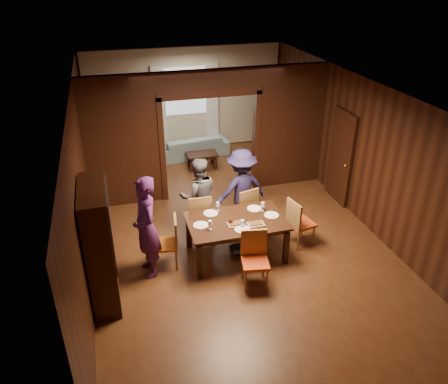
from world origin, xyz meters
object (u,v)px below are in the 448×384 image
object	(u,v)px
person_grey	(198,196)
coffee_table	(202,160)
person_navy	(241,189)
chair_left	(165,243)
dining_table	(236,238)
hutch	(100,246)
chair_far_r	(243,208)
sofa	(192,146)
chair_near	(255,261)
chair_right	(301,222)
person_purple	(146,228)
chair_far_l	(199,215)

from	to	relation	value
person_grey	coffee_table	size ratio (longest dim) A/B	2.00
person_navy	chair_left	size ratio (longest dim) A/B	1.73
dining_table	hutch	distance (m)	2.51
chair_far_r	sofa	bearing A→B (deg)	-102.01
person_grey	chair_near	bearing A→B (deg)	106.48
dining_table	chair_right	distance (m)	1.32
person_grey	chair_near	distance (m)	1.99
person_grey	chair_near	world-z (taller)	person_grey
person_grey	coffee_table	world-z (taller)	person_grey
person_purple	sofa	size ratio (longest dim) A/B	0.91
chair_right	chair_near	world-z (taller)	same
person_navy	chair_near	size ratio (longest dim) A/B	1.73
person_grey	person_navy	size ratio (longest dim) A/B	0.95
coffee_table	chair_right	size ratio (longest dim) A/B	0.82
chair_far_r	chair_near	world-z (taller)	same
person_grey	dining_table	bearing A→B (deg)	116.08
sofa	chair_near	world-z (taller)	chair_near
sofa	chair_right	world-z (taller)	chair_right
sofa	hutch	world-z (taller)	hutch
chair_left	chair_far_r	bearing A→B (deg)	123.56
person_navy	coffee_table	size ratio (longest dim) A/B	2.10
sofa	chair_far_r	world-z (taller)	chair_far_r
person_grey	chair_far_l	distance (m)	0.36
chair_far_l	sofa	bearing A→B (deg)	-97.07
person_purple	person_grey	size ratio (longest dim) A/B	1.15
chair_far_r	chair_near	bearing A→B (deg)	63.39
chair_right	chair_far_r	world-z (taller)	same
dining_table	chair_right	world-z (taller)	chair_right
chair_far_r	chair_right	bearing A→B (deg)	122.54
sofa	chair_far_r	bearing A→B (deg)	86.32
coffee_table	hutch	bearing A→B (deg)	-120.36
chair_left	chair_far_r	size ratio (longest dim) A/B	1.00
sofa	chair_right	xyz separation A→B (m)	(1.15, -4.80, 0.19)
coffee_table	chair_far_l	distance (m)	3.29
person_grey	person_navy	bearing A→B (deg)	-179.13
person_grey	chair_right	world-z (taller)	person_grey
person_grey	chair_right	bearing A→B (deg)	152.17
person_grey	dining_table	xyz separation A→B (m)	(0.48, -1.00, -0.42)
sofa	dining_table	bearing A→B (deg)	80.92
coffee_table	chair_near	bearing A→B (deg)	-92.53
person_purple	coffee_table	size ratio (longest dim) A/B	2.31
dining_table	sofa	bearing A→B (deg)	88.03
person_purple	chair_far_r	world-z (taller)	person_purple
dining_table	chair_left	xyz separation A→B (m)	(-1.30, 0.03, 0.10)
person_navy	chair_right	world-z (taller)	person_navy
coffee_table	chair_far_r	distance (m)	3.17
dining_table	hutch	size ratio (longest dim) A/B	0.88
dining_table	chair_far_l	world-z (taller)	chair_far_l
dining_table	chair_near	xyz separation A→B (m)	(0.06, -0.89, 0.10)
person_grey	sofa	xyz separation A→B (m)	(0.64, 3.83, -0.50)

